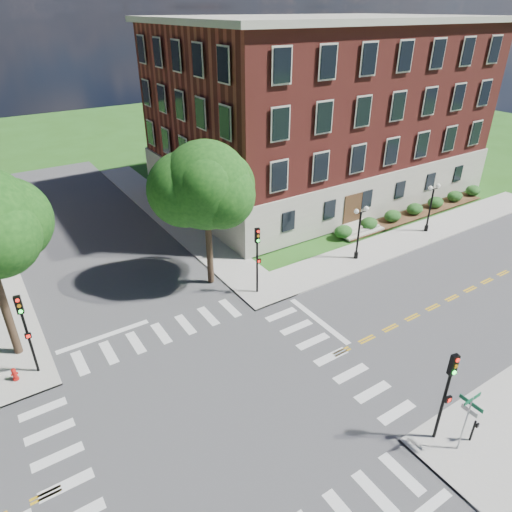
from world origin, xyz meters
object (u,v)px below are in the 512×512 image
push_button_post (473,430)px  traffic_signal_se (448,387)px  traffic_signal_nw (25,325)px  twin_lamp_east (431,205)px  twin_lamp_west (359,230)px  fire_hydrant (15,375)px  traffic_signal_ne (257,252)px  street_sign_pole (468,413)px

push_button_post → traffic_signal_se: bearing=140.1°
traffic_signal_se → push_button_post: bearing=-39.9°
traffic_signal_nw → push_button_post: size_ratio=4.00×
traffic_signal_nw → twin_lamp_east: (31.83, 0.15, -0.66)m
twin_lamp_west → twin_lamp_east: same height
fire_hydrant → push_button_post: bearing=-42.8°
twin_lamp_east → push_button_post: (-16.35, -15.59, -1.73)m
traffic_signal_ne → twin_lamp_east: traffic_signal_ne is taller
twin_lamp_west → push_button_post: twin_lamp_west is taller
traffic_signal_se → twin_lamp_west: size_ratio=1.13×
push_button_post → traffic_signal_ne: bearing=95.0°
street_sign_pole → fire_hydrant: bearing=135.8°
traffic_signal_se → push_button_post: traffic_signal_se is taller
traffic_signal_nw → push_button_post: (15.49, -15.44, -2.39)m
twin_lamp_east → fire_hydrant: 33.01m
push_button_post → fire_hydrant: size_ratio=1.60×
traffic_signal_ne → traffic_signal_nw: bearing=-179.7°
twin_lamp_west → traffic_signal_nw: bearing=179.7°
fire_hydrant → traffic_signal_nw: bearing=2.6°
traffic_signal_ne → twin_lamp_west: bearing=-1.2°
traffic_signal_se → push_button_post: (1.21, -1.01, -2.39)m
traffic_signal_ne → twin_lamp_west: (9.07, -0.19, -0.66)m
traffic_signal_nw → twin_lamp_west: (23.21, -0.11, -0.66)m
twin_lamp_west → fire_hydrant: size_ratio=5.64×
twin_lamp_west → push_button_post: 17.26m
street_sign_pole → push_button_post: 1.74m
traffic_signal_se → fire_hydrant: size_ratio=6.40×
traffic_signal_se → push_button_post: size_ratio=4.00×
twin_lamp_east → street_sign_pole: 23.18m
street_sign_pole → traffic_signal_nw: bearing=133.6°
twin_lamp_east → traffic_signal_nw: bearing=-179.7°
twin_lamp_east → street_sign_pole: size_ratio=1.36×
traffic_signal_nw → push_button_post: bearing=-44.9°
traffic_signal_nw → fire_hydrant: traffic_signal_nw is taller
traffic_signal_nw → twin_lamp_east: bearing=0.3°
traffic_signal_ne → twin_lamp_west: size_ratio=1.13×
traffic_signal_se → fire_hydrant: (-15.39, 14.38, -2.72)m
push_button_post → traffic_signal_nw: bearing=135.1°
traffic_signal_ne → street_sign_pole: bearing=-88.2°
traffic_signal_ne → fire_hydrant: 15.49m
push_button_post → twin_lamp_east: bearing=43.6°
twin_lamp_west → street_sign_pole: size_ratio=1.36×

